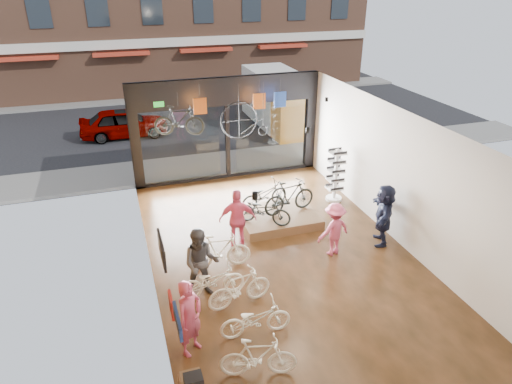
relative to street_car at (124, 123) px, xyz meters
name	(u,v)px	position (x,y,z in m)	size (l,w,h in m)	color
ground_plane	(284,261)	(3.50, -12.00, -0.71)	(7.00, 12.00, 0.04)	black
ceiling	(289,126)	(3.50, -12.00, 3.13)	(7.00, 12.00, 0.04)	black
wall_left	(146,219)	(-0.02, -12.00, 1.21)	(0.04, 12.00, 3.80)	#A96E3B
wall_right	(405,181)	(7.02, -12.00, 1.21)	(0.04, 12.00, 3.80)	beige
wall_back	(440,380)	(3.50, -18.02, 1.21)	(7.00, 0.04, 3.80)	beige
storefront	(227,129)	(3.50, -6.00, 1.21)	(7.00, 0.26, 3.80)	black
exit_sign	(159,104)	(1.10, -6.12, 2.36)	(0.35, 0.06, 0.18)	#198C26
street_road	(187,114)	(3.50, 3.00, -0.70)	(30.00, 18.00, 0.02)	black
sidewalk_near	(221,163)	(3.50, -4.80, -0.63)	(30.00, 2.40, 0.12)	slate
sidewalk_far	(176,96)	(3.50, 7.00, -0.63)	(30.00, 2.00, 0.12)	slate
street_car	(124,123)	(0.00, 0.00, 0.00)	(1.62, 4.03, 1.37)	gray
box_truck	(282,102)	(7.58, -1.00, 0.62)	(2.21, 6.64, 2.62)	silver
floor_bike_1	(258,357)	(1.60, -15.49, -0.23)	(0.43, 1.51, 0.91)	white
floor_bike_2	(255,319)	(1.90, -14.41, -0.28)	(0.55, 1.56, 0.82)	white
floor_bike_3	(239,288)	(1.84, -13.36, -0.21)	(0.45, 1.59, 0.95)	white
floor_bike_4	(213,281)	(1.32, -12.81, -0.28)	(0.54, 1.56, 0.82)	white
floor_bike_5	(220,251)	(1.76, -11.74, -0.19)	(0.47, 1.65, 0.99)	white
display_platform	(278,218)	(4.06, -9.94, -0.54)	(2.40, 1.80, 0.30)	#4B3122
display_bike_left	(264,210)	(3.45, -10.37, 0.05)	(0.58, 1.66, 0.87)	black
display_bike_mid	(290,197)	(4.44, -9.93, 0.15)	(0.50, 1.78, 1.07)	black
display_bike_right	(264,195)	(3.80, -9.39, 0.05)	(0.58, 1.67, 0.88)	black
customer_0	(190,318)	(0.50, -14.45, 0.18)	(0.63, 0.41, 1.73)	#CC4C72
customer_1	(201,263)	(1.09, -12.70, 0.22)	(0.88, 0.68, 1.81)	#3F3F44
customer_2	(238,219)	(2.50, -10.92, 0.21)	(1.05, 0.44, 1.79)	#CC4C72
customer_3	(334,229)	(4.90, -12.06, 0.09)	(1.00, 0.58, 1.55)	#CC4C72
customer_5	(384,215)	(6.50, -11.96, 0.23)	(1.70, 0.54, 1.83)	#161C33
sunglasses_rack	(335,175)	(6.45, -9.06, 0.24)	(0.55, 0.45, 1.85)	white
wall_merch	(178,342)	(0.12, -15.50, 0.61)	(0.40, 2.40, 2.60)	navy
penny_farthing	(247,121)	(3.90, -7.17, 1.81)	(1.64, 0.06, 1.31)	black
hung_bike	(179,121)	(1.51, -7.80, 2.24)	(0.45, 1.58, 0.95)	black
jersey_left	(200,106)	(2.39, -6.80, 2.36)	(0.45, 0.03, 0.55)	#CC5919
jersey_mid	(259,101)	(4.48, -6.80, 2.36)	(0.45, 0.03, 0.55)	#CC5919
jersey_right	(280,100)	(5.25, -6.80, 2.36)	(0.45, 0.03, 0.55)	#1E3F99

